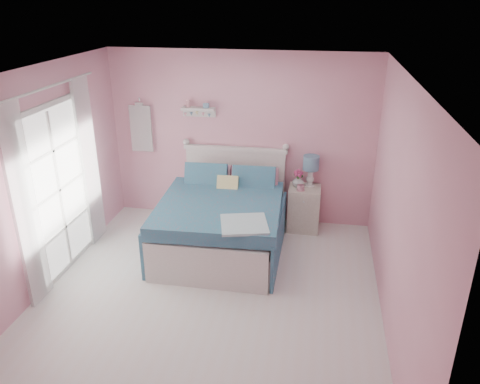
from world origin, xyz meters
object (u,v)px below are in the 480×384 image
(bed, at_px, (223,222))
(nightstand, at_px, (304,208))
(teacup, at_px, (301,188))
(table_lamp, at_px, (311,165))
(vase, at_px, (298,181))

(bed, bearing_deg, nightstand, 33.03)
(nightstand, relative_size, teacup, 6.23)
(bed, distance_m, table_lamp, 1.56)
(bed, xyz_separation_m, vase, (0.98, 0.81, 0.36))
(bed, distance_m, teacup, 1.26)
(bed, relative_size, vase, 11.84)
(nightstand, distance_m, teacup, 0.40)
(vase, bearing_deg, nightstand, -17.69)
(table_lamp, bearing_deg, teacup, -121.36)
(nightstand, relative_size, table_lamp, 1.43)
(bed, xyz_separation_m, table_lamp, (1.15, 0.87, 0.60))
(bed, relative_size, nightstand, 3.09)
(bed, relative_size, teacup, 19.25)
(table_lamp, bearing_deg, bed, -142.76)
(table_lamp, xyz_separation_m, vase, (-0.17, -0.06, -0.24))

